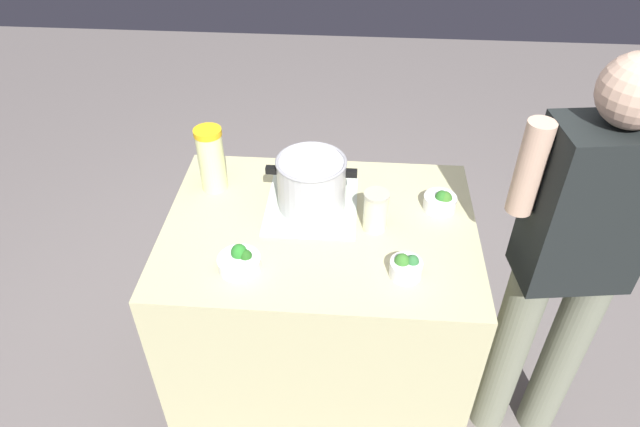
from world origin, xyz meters
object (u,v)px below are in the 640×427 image
at_px(person_cook, 568,267).
at_px(cooking_pot, 311,182).
at_px(lemonade_pitcher, 211,159).
at_px(broccoli_bowl_center, 240,261).
at_px(broccoli_bowl_front, 441,201).
at_px(broccoli_bowl_back, 406,267).
at_px(mason_jar, 376,210).

bearing_deg(person_cook, cooking_pot, 166.10).
relative_size(cooking_pot, person_cook, 0.19).
distance_m(lemonade_pitcher, broccoli_bowl_center, 0.46).
bearing_deg(cooking_pot, broccoli_bowl_center, -121.62).
height_order(broccoli_bowl_front, person_cook, person_cook).
bearing_deg(lemonade_pitcher, broccoli_bowl_front, -4.65).
relative_size(broccoli_bowl_front, broccoli_bowl_back, 1.14).
height_order(cooking_pot, mason_jar, cooking_pot).
relative_size(mason_jar, person_cook, 0.09).
distance_m(broccoli_bowl_front, broccoli_bowl_back, 0.37).
relative_size(cooking_pot, mason_jar, 2.15).
distance_m(cooking_pot, broccoli_bowl_front, 0.46).
distance_m(lemonade_pitcher, person_cook, 1.27).
bearing_deg(mason_jar, lemonade_pitcher, 162.82).
relative_size(broccoli_bowl_center, person_cook, 0.08).
bearing_deg(lemonade_pitcher, broccoli_bowl_back, -30.65).
height_order(mason_jar, broccoli_bowl_center, mason_jar).
xyz_separation_m(mason_jar, broccoli_bowl_front, (0.23, 0.12, -0.04)).
height_order(lemonade_pitcher, broccoli_bowl_front, lemonade_pitcher).
xyz_separation_m(cooking_pot, broccoli_bowl_front, (0.46, 0.02, -0.07)).
height_order(mason_jar, person_cook, person_cook).
distance_m(cooking_pot, broccoli_bowl_back, 0.46).
bearing_deg(broccoli_bowl_back, mason_jar, 112.84).
relative_size(cooking_pot, broccoli_bowl_back, 3.10).
bearing_deg(person_cook, broccoli_bowl_front, 149.68).
distance_m(mason_jar, person_cook, 0.65).
bearing_deg(broccoli_bowl_back, person_cook, 11.35).
relative_size(lemonade_pitcher, broccoli_bowl_center, 1.82).
bearing_deg(broccoli_bowl_center, lemonade_pitcher, 112.58).
relative_size(mason_jar, broccoli_bowl_front, 1.26).
relative_size(broccoli_bowl_front, person_cook, 0.07).
bearing_deg(person_cook, mason_jar, 169.53).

